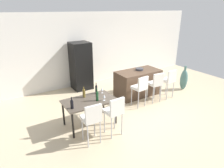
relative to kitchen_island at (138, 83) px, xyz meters
name	(u,v)px	position (x,y,z in m)	size (l,w,h in m)	color
ground_plane	(136,105)	(-0.57, -0.66, -0.46)	(10.00, 10.00, 0.00)	#C6B28E
back_wall	(96,48)	(-0.57, 2.11, 0.99)	(10.00, 0.12, 2.90)	silver
kitchen_island	(138,83)	(0.00, 0.00, 0.00)	(1.62, 0.82, 0.92)	#4C3828
bar_chair_left	(140,87)	(-0.55, -0.79, 0.24)	(0.43, 0.43, 1.05)	silver
bar_chair_middle	(156,83)	(0.12, -0.79, 0.24)	(0.43, 0.43, 1.05)	silver
bar_chair_right	(169,79)	(0.74, -0.79, 0.24)	(0.42, 0.42, 1.05)	silver
dining_table	(89,102)	(-2.39, -0.88, 0.21)	(1.37, 0.81, 0.74)	#4C4238
dining_chair_near	(92,117)	(-2.70, -1.65, 0.24)	(0.41, 0.41, 1.05)	silver
dining_chair_far	(115,110)	(-2.08, -1.65, 0.24)	(0.42, 0.42, 1.05)	silver
wine_bottle_right	(97,96)	(-2.22, -1.02, 0.41)	(0.07, 0.07, 0.35)	#194723
wine_bottle_middle	(72,104)	(-2.94, -1.08, 0.39)	(0.08, 0.08, 0.30)	black
wine_bottle_inner	(96,89)	(-2.02, -0.60, 0.41)	(0.06, 0.06, 0.33)	black
wine_bottle_left	(84,93)	(-2.42, -0.64, 0.40)	(0.08, 0.08, 0.30)	brown
wine_glass_far	(102,89)	(-1.87, -0.65, 0.40)	(0.07, 0.07, 0.17)	silver
wine_glass_near	(104,96)	(-2.06, -1.11, 0.40)	(0.07, 0.07, 0.17)	silver
refrigerator	(81,66)	(-1.50, 1.67, 0.46)	(0.72, 0.68, 1.84)	black
fruit_bowl	(139,69)	(0.09, 0.06, 0.50)	(0.28, 0.28, 0.07)	#333338
floor_vase	(184,79)	(1.86, -0.56, -0.05)	(0.28, 0.28, 0.96)	#47706B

